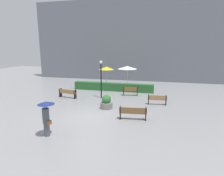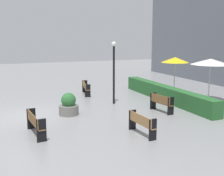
{
  "view_description": "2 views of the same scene",
  "coord_description": "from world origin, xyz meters",
  "views": [
    {
      "loc": [
        4.62,
        -12.36,
        4.97
      ],
      "look_at": [
        0.6,
        4.28,
        1.23
      ],
      "focal_mm": 30.77,
      "sensor_mm": 36.0,
      "label": 1
    },
    {
      "loc": [
        14.14,
        -1.07,
        3.86
      ],
      "look_at": [
        -0.32,
        4.86,
        1.02
      ],
      "focal_mm": 44.7,
      "sensor_mm": 36.0,
      "label": 2
    }
  ],
  "objects": [
    {
      "name": "planter_pot",
      "position": [
        0.67,
        2.09,
        0.48
      ],
      "size": [
        0.99,
        0.99,
        1.13
      ],
      "color": "slate",
      "rests_on": "ground"
    },
    {
      "name": "ground_plane",
      "position": [
        0.0,
        0.0,
        0.0
      ],
      "size": [
        60.0,
        60.0,
        0.0
      ],
      "primitive_type": "plane",
      "color": "gray"
    },
    {
      "name": "patio_umbrella_yellow",
      "position": [
        -1.43,
        9.85,
        2.39
      ],
      "size": [
        1.82,
        1.82,
        2.57
      ],
      "color": "silver",
      "rests_on": "ground"
    },
    {
      "name": "bench_far_right",
      "position": [
        4.68,
        4.08,
        0.51
      ],
      "size": [
        1.61,
        0.45,
        0.85
      ],
      "color": "#9E7242",
      "rests_on": "ground"
    },
    {
      "name": "lamp_post",
      "position": [
        -0.68,
        5.12,
        2.25
      ],
      "size": [
        0.28,
        0.28,
        3.63
      ],
      "color": "black",
      "rests_on": "ground"
    },
    {
      "name": "hedge_strip",
      "position": [
        -0.27,
        8.4,
        0.45
      ],
      "size": [
        9.1,
        0.7,
        0.9
      ],
      "primitive_type": "cube",
      "color": "#28602D",
      "rests_on": "ground"
    },
    {
      "name": "bench_near_right",
      "position": [
        3.09,
        0.14,
        0.53
      ],
      "size": [
        1.89,
        0.54,
        0.89
      ],
      "color": "brown",
      "rests_on": "ground"
    },
    {
      "name": "patio_umbrella_white",
      "position": [
        0.98,
        10.7,
        2.44
      ],
      "size": [
        2.34,
        2.34,
        2.62
      ],
      "color": "silver",
      "rests_on": "ground"
    },
    {
      "name": "bench_far_left",
      "position": [
        -3.93,
        4.38,
        0.51
      ],
      "size": [
        1.92,
        0.71,
        0.85
      ],
      "color": "#9E7242",
      "rests_on": "ground"
    },
    {
      "name": "bench_back_row",
      "position": [
        1.96,
        6.7,
        0.54
      ],
      "size": [
        1.55,
        0.58,
        0.92
      ],
      "color": "brown",
      "rests_on": "ground"
    }
  ]
}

